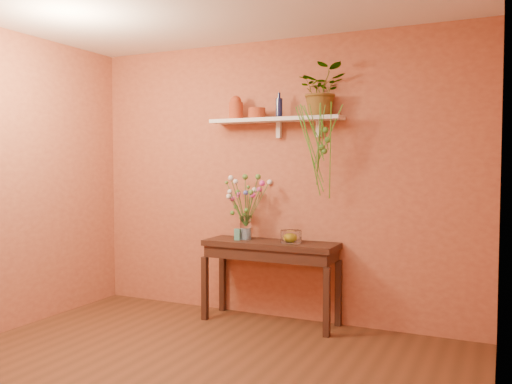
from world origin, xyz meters
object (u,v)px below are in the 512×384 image
at_px(spider_plant, 322,91).
at_px(glass_vase, 246,229).
at_px(bouquet, 247,194).
at_px(glass_bowl, 291,237).
at_px(sideboard, 270,253).
at_px(terracotta_jug, 236,108).
at_px(blue_bottle, 279,108).

xyz_separation_m(spider_plant, glass_vase, (-0.73, -0.10, -1.30)).
bearing_deg(bouquet, glass_bowl, -4.55).
distance_m(sideboard, bouquet, 0.62).
bearing_deg(terracotta_jug, glass_bowl, -7.22).
bearing_deg(sideboard, glass_bowl, 0.45).
xyz_separation_m(blue_bottle, glass_bowl, (0.16, -0.09, -1.21)).
xyz_separation_m(sideboard, spider_plant, (0.46, 0.12, 1.51)).
bearing_deg(blue_bottle, spider_plant, 4.25).
bearing_deg(sideboard, glass_vase, 175.87).
relative_size(terracotta_jug, spider_plant, 0.49).
relative_size(terracotta_jug, bouquet, 0.45).
relative_size(terracotta_jug, glass_vase, 1.00).
height_order(terracotta_jug, spider_plant, spider_plant).
relative_size(sideboard, spider_plant, 2.74).
bearing_deg(glass_vase, terracotta_jug, 156.02).
xyz_separation_m(glass_vase, bouquet, (-0.00, 0.02, 0.34)).
xyz_separation_m(sideboard, glass_vase, (-0.27, 0.02, 0.21)).
bearing_deg(blue_bottle, terracotta_jug, -178.21).
height_order(terracotta_jug, glass_vase, terracotta_jug).
distance_m(sideboard, blue_bottle, 1.37).
distance_m(blue_bottle, spider_plant, 0.43).
relative_size(glass_vase, bouquet, 0.45).
bearing_deg(glass_bowl, glass_vase, 177.86).
distance_m(glass_vase, glass_bowl, 0.48).
xyz_separation_m(terracotta_jug, bouquet, (0.13, -0.04, -0.83)).
xyz_separation_m(terracotta_jug, blue_bottle, (0.45, 0.01, -0.01)).
height_order(spider_plant, glass_vase, spider_plant).
bearing_deg(spider_plant, glass_bowl, -154.03).
xyz_separation_m(sideboard, glass_bowl, (0.21, 0.00, 0.17)).
bearing_deg(spider_plant, terracotta_jug, -177.03).
xyz_separation_m(blue_bottle, glass_vase, (-0.32, -0.07, -1.16)).
bearing_deg(terracotta_jug, bouquet, -16.42).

